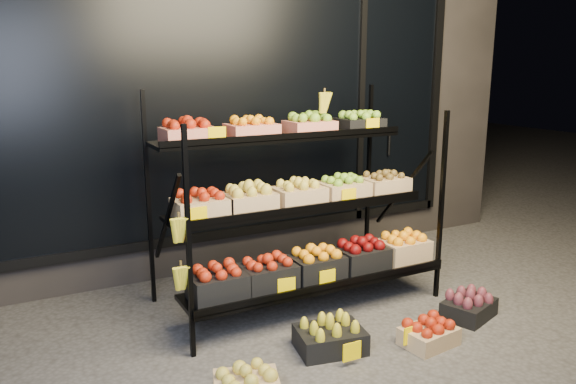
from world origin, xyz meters
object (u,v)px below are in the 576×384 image
floor_crate_midleft (330,336)px  floor_crate_midright (429,333)px  floor_crate_left (246,384)px  display_rack (300,206)px

floor_crate_midleft → floor_crate_midright: (0.62, -0.25, -0.01)m
floor_crate_left → floor_crate_midright: size_ratio=1.13×
floor_crate_left → floor_crate_midleft: (0.71, 0.25, 0.01)m
floor_crate_midleft → floor_crate_midright: 0.67m
floor_crate_left → floor_crate_midright: 1.33m
floor_crate_left → floor_crate_midleft: size_ratio=0.88×
floor_crate_left → floor_crate_midright: (1.33, -0.00, -0.00)m
floor_crate_midright → floor_crate_left: bearing=173.3°
display_rack → floor_crate_midleft: 1.04m
floor_crate_midleft → floor_crate_midright: size_ratio=1.27×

